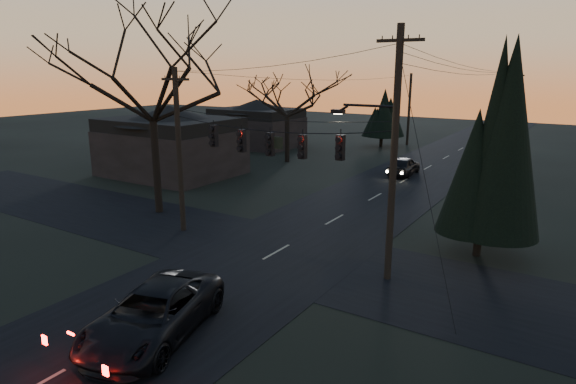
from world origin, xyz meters
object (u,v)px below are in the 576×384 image
Objects in this scene: evergreen_right at (487,149)px; utility_pole_far_r at (503,167)px; bare_tree_left at (151,83)px; sedan_oncoming_a at (404,166)px; utility_pole_far_l at (407,145)px; suv_near at (154,314)px; utility_pole_right at (387,278)px; utility_pole_left at (184,230)px.

utility_pole_far_r is at bearing 96.25° from evergreen_right.
bare_tree_left reaches higher than sedan_oncoming_a.
sedan_oncoming_a is (-6.30, -8.07, 0.75)m from utility_pole_far_r.
bare_tree_left reaches higher than evergreen_right.
evergreen_right reaches higher than utility_pole_far_l.
utility_pole_far_l reaches higher than suv_near.
suv_near is (-4.70, -36.24, 0.80)m from utility_pole_far_r.
utility_pole_right is 28.00m from utility_pole_far_r.
utility_pole_far_r is 31.30m from bare_tree_left.
utility_pole_far_r is (0.00, 28.00, 0.00)m from utility_pole_right.
utility_pole_far_r is 23.99m from evergreen_right.
utility_pole_left is 36.00m from utility_pole_far_l.
utility_pole_left is at bearing 73.22° from sedan_oncoming_a.
utility_pole_far_l is (-11.50, 36.00, 0.00)m from utility_pole_right.
utility_pole_right reaches higher than utility_pole_far_l.
utility_pole_left is 0.97× the size of evergreen_right.
utility_pole_far_l is (-11.50, 8.00, 0.00)m from utility_pole_far_r.
utility_pole_far_r is at bearing 90.00° from utility_pole_right.
suv_near is at bearing -50.48° from utility_pole_left.
utility_pole_left is 0.78× the size of bare_tree_left.
sedan_oncoming_a is (-1.60, 28.17, -0.05)m from suv_near.
utility_pole_left and utility_pole_far_r have the same top height.
bare_tree_left reaches higher than utility_pole_far_l.
evergreen_right is 1.52× the size of suv_near.
bare_tree_left reaches higher than utility_pole_right.
suv_near is 28.22m from sedan_oncoming_a.
bare_tree_left is at bearing 121.08° from suv_near.
utility_pole_left is at bearing -90.00° from utility_pole_far_l.
utility_pole_far_l is at bearing 83.83° from bare_tree_left.
bare_tree_left is 18.20m from evergreen_right.
utility_pole_far_l is 16.91m from sedan_oncoming_a.
bare_tree_left is at bearing -170.64° from evergreen_right.
utility_pole_far_r is at bearing 59.94° from bare_tree_left.
evergreen_right is (2.56, -23.34, 4.96)m from utility_pole_far_r.
utility_pole_far_r is at bearing 67.67° from utility_pole_left.
bare_tree_left is 16.03m from suv_near.
utility_pole_far_l is 35.30m from bare_tree_left.
utility_pole_right reaches higher than utility_pole_left.
evergreen_right is 18.14m from sedan_oncoming_a.
utility_pole_right is 7.27m from evergreen_right.
evergreen_right is (14.06, -31.34, 4.96)m from utility_pole_far_l.
suv_near is at bearing -97.39° from utility_pole_far_r.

